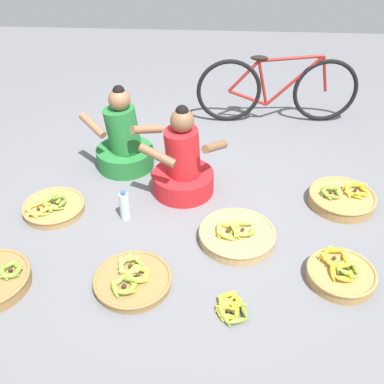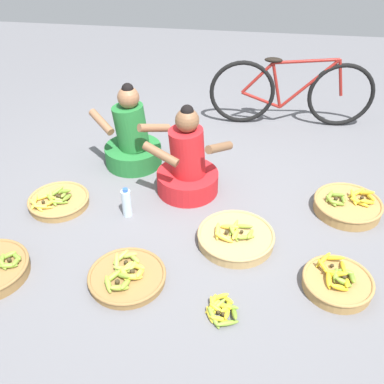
{
  "view_description": "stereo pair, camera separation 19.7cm",
  "coord_description": "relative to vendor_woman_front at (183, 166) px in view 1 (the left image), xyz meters",
  "views": [
    {
      "loc": [
        0.17,
        -2.8,
        2.25
      ],
      "look_at": [
        0.0,
        -0.2,
        0.35
      ],
      "focal_mm": 41.77,
      "sensor_mm": 36.0,
      "label": 1
    },
    {
      "loc": [
        0.37,
        -2.78,
        2.25
      ],
      "look_at": [
        0.0,
        -0.2,
        0.35
      ],
      "focal_mm": 41.77,
      "sensor_mm": 36.0,
      "label": 2
    }
  ],
  "objects": [
    {
      "name": "bicycle_leaning",
      "position": [
        0.88,
        1.38,
        0.1
      ],
      "size": [
        1.7,
        0.16,
        0.73
      ],
      "color": "black",
      "rests_on": "ground"
    },
    {
      "name": "banana_basket_front_left",
      "position": [
        1.31,
        -0.1,
        -0.2
      ],
      "size": [
        0.54,
        0.54,
        0.17
      ],
      "color": "#A87F47",
      "rests_on": "ground"
    },
    {
      "name": "banana_basket_back_right",
      "position": [
        0.45,
        -0.6,
        -0.2
      ],
      "size": [
        0.57,
        0.57,
        0.15
      ],
      "color": "tan",
      "rests_on": "ground"
    },
    {
      "name": "banana_basket_mid_right",
      "position": [
        1.13,
        -0.95,
        -0.2
      ],
      "size": [
        0.46,
        0.46,
        0.16
      ],
      "color": "#A87F47",
      "rests_on": "ground"
    },
    {
      "name": "ground_plane",
      "position": [
        0.11,
        -0.3,
        -0.25
      ],
      "size": [
        10.0,
        10.0,
        0.0
      ],
      "primitive_type": "plane",
      "color": "slate"
    },
    {
      "name": "banana_basket_front_right",
      "position": [
        -0.25,
        -1.08,
        -0.21
      ],
      "size": [
        0.53,
        0.53,
        0.13
      ],
      "color": "olive",
      "rests_on": "ground"
    },
    {
      "name": "vendor_woman_behind",
      "position": [
        -0.57,
        0.36,
        -0.0
      ],
      "size": [
        0.75,
        0.52,
        0.79
      ],
      "color": "#237233",
      "rests_on": "ground"
    },
    {
      "name": "vendor_woman_front",
      "position": [
        0.0,
        0.0,
        0.0
      ],
      "size": [
        0.7,
        0.53,
        0.79
      ],
      "color": "red",
      "rests_on": "ground"
    },
    {
      "name": "loose_bananas_mid_left",
      "position": [
        0.4,
        -1.26,
        -0.23
      ],
      "size": [
        0.23,
        0.28,
        0.09
      ],
      "color": "olive",
      "rests_on": "ground"
    },
    {
      "name": "banana_basket_near_bicycle",
      "position": [
        -1.02,
        -0.35,
        -0.21
      ],
      "size": [
        0.49,
        0.49,
        0.14
      ],
      "color": "#A87F47",
      "rests_on": "ground"
    },
    {
      "name": "water_bottle",
      "position": [
        -0.43,
        -0.4,
        -0.13
      ],
      "size": [
        0.08,
        0.08,
        0.25
      ],
      "color": "silver",
      "rests_on": "ground"
    }
  ]
}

